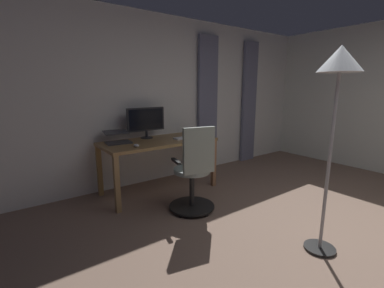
{
  "coord_description": "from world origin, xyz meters",
  "views": [
    {
      "loc": [
        2.61,
        0.74,
        1.49
      ],
      "look_at": [
        0.64,
        -1.93,
        0.78
      ],
      "focal_mm": 24.96,
      "sensor_mm": 36.0,
      "label": 1
    }
  ],
  "objects_px": {
    "office_chair": "(194,174)",
    "desk": "(159,146)",
    "laptop": "(117,139)",
    "computer_monitor": "(146,120)",
    "mug_tea": "(195,132)",
    "computer_mouse": "(136,145)",
    "floor_lamp": "(338,78)",
    "computer_keyboard": "(186,138)"
  },
  "relations": [
    {
      "from": "office_chair",
      "to": "desk",
      "type": "bearing_deg",
      "value": 102.47
    },
    {
      "from": "desk",
      "to": "laptop",
      "type": "xyz_separation_m",
      "value": [
        0.53,
        -0.17,
        0.14
      ]
    },
    {
      "from": "computer_monitor",
      "to": "mug_tea",
      "type": "height_order",
      "value": "computer_monitor"
    },
    {
      "from": "desk",
      "to": "computer_mouse",
      "type": "relative_size",
      "value": 15.96
    },
    {
      "from": "computer_mouse",
      "to": "floor_lamp",
      "type": "height_order",
      "value": "floor_lamp"
    },
    {
      "from": "mug_tea",
      "to": "computer_mouse",
      "type": "bearing_deg",
      "value": 13.91
    },
    {
      "from": "computer_monitor",
      "to": "floor_lamp",
      "type": "relative_size",
      "value": 0.32
    },
    {
      "from": "desk",
      "to": "computer_monitor",
      "type": "height_order",
      "value": "computer_monitor"
    },
    {
      "from": "computer_mouse",
      "to": "mug_tea",
      "type": "height_order",
      "value": "mug_tea"
    },
    {
      "from": "laptop",
      "to": "floor_lamp",
      "type": "relative_size",
      "value": 0.21
    },
    {
      "from": "desk",
      "to": "office_chair",
      "type": "relative_size",
      "value": 1.51
    },
    {
      "from": "computer_mouse",
      "to": "floor_lamp",
      "type": "xyz_separation_m",
      "value": [
        -0.91,
        1.96,
        0.79
      ]
    },
    {
      "from": "floor_lamp",
      "to": "office_chair",
      "type": "bearing_deg",
      "value": -70.22
    },
    {
      "from": "computer_mouse",
      "to": "mug_tea",
      "type": "relative_size",
      "value": 0.79
    },
    {
      "from": "desk",
      "to": "computer_keyboard",
      "type": "height_order",
      "value": "computer_keyboard"
    },
    {
      "from": "desk",
      "to": "floor_lamp",
      "type": "xyz_separation_m",
      "value": [
        -0.47,
        2.18,
        0.9
      ]
    },
    {
      "from": "desk",
      "to": "computer_mouse",
      "type": "height_order",
      "value": "computer_mouse"
    },
    {
      "from": "desk",
      "to": "computer_keyboard",
      "type": "distance_m",
      "value": 0.42
    },
    {
      "from": "laptop",
      "to": "computer_mouse",
      "type": "height_order",
      "value": "laptop"
    },
    {
      "from": "office_chair",
      "to": "computer_monitor",
      "type": "bearing_deg",
      "value": 105.75
    },
    {
      "from": "laptop",
      "to": "computer_mouse",
      "type": "relative_size",
      "value": 3.83
    },
    {
      "from": "laptop",
      "to": "office_chair",
      "type": "bearing_deg",
      "value": 123.33
    },
    {
      "from": "desk",
      "to": "floor_lamp",
      "type": "bearing_deg",
      "value": 102.16
    },
    {
      "from": "office_chair",
      "to": "floor_lamp",
      "type": "bearing_deg",
      "value": -57.27
    },
    {
      "from": "office_chair",
      "to": "computer_mouse",
      "type": "xyz_separation_m",
      "value": [
        0.43,
        -0.64,
        0.29
      ]
    },
    {
      "from": "desk",
      "to": "laptop",
      "type": "bearing_deg",
      "value": -18.15
    },
    {
      "from": "laptop",
      "to": "computer_mouse",
      "type": "xyz_separation_m",
      "value": [
        -0.1,
        0.39,
        -0.04
      ]
    },
    {
      "from": "computer_mouse",
      "to": "office_chair",
      "type": "bearing_deg",
      "value": 123.88
    },
    {
      "from": "computer_keyboard",
      "to": "mug_tea",
      "type": "distance_m",
      "value": 0.37
    },
    {
      "from": "desk",
      "to": "floor_lamp",
      "type": "height_order",
      "value": "floor_lamp"
    },
    {
      "from": "office_chair",
      "to": "computer_mouse",
      "type": "distance_m",
      "value": 0.82
    },
    {
      "from": "office_chair",
      "to": "laptop",
      "type": "relative_size",
      "value": 2.76
    },
    {
      "from": "computer_keyboard",
      "to": "laptop",
      "type": "height_order",
      "value": "laptop"
    },
    {
      "from": "computer_monitor",
      "to": "laptop",
      "type": "relative_size",
      "value": 1.53
    },
    {
      "from": "mug_tea",
      "to": "floor_lamp",
      "type": "distance_m",
      "value": 2.39
    },
    {
      "from": "computer_keyboard",
      "to": "laptop",
      "type": "bearing_deg",
      "value": -17.66
    },
    {
      "from": "computer_mouse",
      "to": "floor_lamp",
      "type": "relative_size",
      "value": 0.06
    },
    {
      "from": "laptop",
      "to": "computer_mouse",
      "type": "bearing_deg",
      "value": 110.08
    },
    {
      "from": "computer_monitor",
      "to": "mug_tea",
      "type": "xyz_separation_m",
      "value": [
        -0.77,
        0.18,
        -0.22
      ]
    },
    {
      "from": "office_chair",
      "to": "computer_monitor",
      "type": "xyz_separation_m",
      "value": [
        0.05,
        -1.1,
        0.53
      ]
    },
    {
      "from": "desk",
      "to": "computer_keyboard",
      "type": "relative_size",
      "value": 4.15
    },
    {
      "from": "mug_tea",
      "to": "floor_lamp",
      "type": "bearing_deg",
      "value": 84.01
    }
  ]
}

